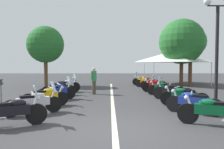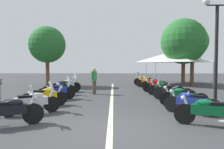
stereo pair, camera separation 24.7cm
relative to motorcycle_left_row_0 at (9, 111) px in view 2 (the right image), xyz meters
name	(u,v)px [view 2 (the right image)]	position (x,y,z in m)	size (l,w,h in m)	color
ground_plane	(110,130)	(-0.38, -3.05, -0.47)	(80.00, 80.00, 0.00)	#38383A
lane_centre_stripe	(112,100)	(4.68, -3.05, -0.47)	(19.02, 0.16, 0.01)	beige
motorcycle_left_row_0	(9,111)	(0.00, 0.00, 0.00)	(1.04, 1.96, 1.21)	black
motorcycle_left_row_1	(32,102)	(1.59, -0.10, -0.01)	(1.24, 1.91, 1.20)	black
motorcycle_left_row_2	(44,96)	(3.06, -0.08, -0.02)	(1.10, 1.89, 0.99)	black
motorcycle_left_row_3	(57,91)	(4.74, -0.17, 0.01)	(1.26, 1.82, 1.22)	black
motorcycle_left_row_4	(59,88)	(6.32, 0.10, -0.02)	(1.00, 1.90, 0.99)	black
motorcycle_left_row_5	(67,85)	(7.82, -0.01, 0.01)	(1.16, 1.81, 1.22)	black
motorcycle_right_row_0	(211,111)	(0.01, -6.04, -0.01)	(1.03, 2.04, 1.00)	black
motorcycle_right_row_1	(191,102)	(1.59, -6.04, -0.01)	(1.24, 1.81, 1.00)	black
motorcycle_right_row_2	(183,96)	(3.03, -6.20, -0.01)	(0.99, 2.00, 1.00)	black
motorcycle_right_row_3	(172,91)	(4.71, -6.19, 0.01)	(1.23, 1.89, 1.23)	black
motorcycle_right_row_4	(164,88)	(6.35, -6.16, -0.01)	(1.09, 1.95, 1.19)	black
motorcycle_right_row_5	(158,86)	(7.84, -6.08, 0.00)	(0.97, 1.99, 1.21)	black
motorcycle_right_row_6	(154,84)	(9.50, -6.19, -0.02)	(1.12, 1.93, 0.99)	black
motorcycle_right_row_7	(149,82)	(10.95, -5.98, -0.02)	(1.16, 1.92, 0.99)	black
motorcycle_right_row_8	(145,80)	(12.53, -5.94, 0.00)	(1.07, 2.01, 1.21)	black
street_lamp_twin_globe	(217,32)	(2.87, -7.55, 2.77)	(0.32, 1.22, 4.72)	black
parking_meter	(0,89)	(2.03, 1.34, 0.43)	(0.20, 0.15, 1.29)	slate
traffic_cone_0	(196,97)	(4.11, -7.19, -0.18)	(0.36, 0.36, 0.61)	orange
bystander_1	(94,79)	(7.01, -1.92, 0.51)	(0.46, 0.32, 1.68)	brown
roadside_tree_0	(47,45)	(12.29, 2.65, 3.12)	(3.18, 3.18, 5.20)	brown
roadside_tree_1	(193,42)	(12.28, -9.98, 3.34)	(2.68, 2.68, 5.19)	brown
roadside_tree_2	(184,42)	(12.57, -9.30, 3.42)	(3.98, 3.98, 5.89)	brown
event_tent	(176,56)	(14.05, -9.08, 2.18)	(5.45, 5.45, 3.20)	white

